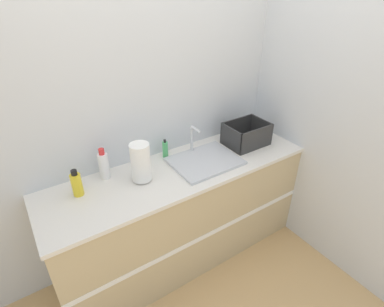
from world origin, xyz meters
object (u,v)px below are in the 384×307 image
(soap_dispenser, at_px, (165,149))
(bottle_white_spray, at_px, (104,165))
(paper_towel_roll, at_px, (141,162))
(bottle_yellow, at_px, (77,184))
(sink, at_px, (204,160))
(dish_rack, at_px, (246,136))

(soap_dispenser, bearing_deg, bottle_white_spray, -178.51)
(paper_towel_roll, relative_size, bottle_yellow, 1.50)
(sink, xyz_separation_m, bottle_white_spray, (-0.72, 0.22, 0.09))
(paper_towel_roll, xyz_separation_m, bottle_yellow, (-0.42, 0.08, -0.06))
(bottle_yellow, xyz_separation_m, soap_dispenser, (0.71, 0.11, -0.02))
(dish_rack, bearing_deg, soap_dispenser, 164.70)
(soap_dispenser, bearing_deg, bottle_yellow, -171.56)
(dish_rack, xyz_separation_m, soap_dispenser, (-0.68, 0.19, -0.00))
(dish_rack, relative_size, bottle_white_spray, 1.49)
(bottle_white_spray, bearing_deg, bottle_yellow, -156.74)
(bottle_white_spray, distance_m, soap_dispenser, 0.50)
(paper_towel_roll, relative_size, bottle_white_spray, 1.22)
(bottle_white_spray, bearing_deg, sink, -16.92)
(bottle_white_spray, distance_m, bottle_yellow, 0.24)
(bottle_yellow, bearing_deg, soap_dispenser, 8.44)
(dish_rack, bearing_deg, bottle_yellow, 176.67)
(sink, height_order, bottle_yellow, sink)
(paper_towel_roll, height_order, bottle_white_spray, paper_towel_roll)
(paper_towel_roll, bearing_deg, sink, -4.93)
(paper_towel_roll, bearing_deg, bottle_white_spray, 139.89)
(sink, distance_m, bottle_yellow, 0.94)
(sink, bearing_deg, dish_rack, 5.31)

